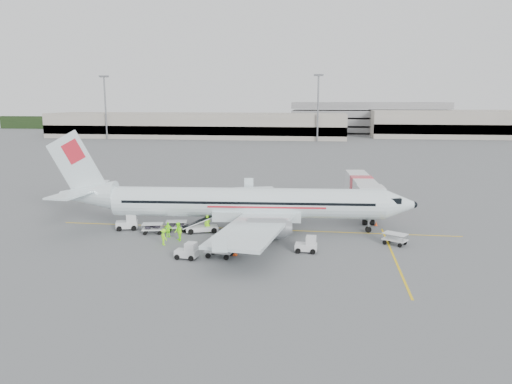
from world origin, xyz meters
TOP-DOWN VIEW (x-y plane):
  - ground at (0.00, 0.00)m, footprint 360.00×360.00m
  - stripe_lead at (0.00, 0.00)m, footprint 44.00×0.20m
  - stripe_cross at (14.00, -8.00)m, footprint 0.20×20.00m
  - terminal_west at (-40.00, 130.00)m, footprint 110.00×22.00m
  - terminal_east at (70.00, 145.00)m, footprint 90.00×26.00m
  - parking_garage at (25.00, 160.00)m, footprint 62.00×24.00m
  - treeline at (0.00, 175.00)m, footprint 300.00×3.00m
  - mast_west at (-70.00, 118.00)m, footprint 3.20×1.20m
  - mast_center at (5.00, 118.00)m, footprint 3.20×1.20m
  - aircraft at (-0.54, -0.63)m, footprint 40.45×32.78m
  - jet_bridge at (12.19, 9.88)m, footprint 4.59×17.74m
  - belt_loader at (-5.33, -2.00)m, footprint 4.86×3.12m
  - tug_fore at (6.04, -7.60)m, footprint 2.07×1.26m
  - tug_mid at (-4.51, -10.99)m, footprint 2.07×1.34m
  - tug_aft at (-13.73, -2.02)m, footprint 2.58×1.94m
  - cart_loaded_a at (-10.35, -3.29)m, footprint 2.38×1.70m
  - cart_loaded_b at (-8.11, -2.00)m, footprint 2.44×1.73m
  - cart_empty_a at (-1.67, -10.14)m, footprint 2.67×1.80m
  - cart_empty_b at (14.59, -3.98)m, footprint 2.60×2.30m
  - cone_nose at (13.51, 3.46)m, footprint 0.32×0.32m
  - cone_port at (3.82, 11.46)m, footprint 0.36×0.36m
  - cone_stbd at (-0.36, -9.44)m, footprint 0.42×0.42m
  - crew_a at (-4.72, -1.91)m, footprint 0.73×0.54m
  - crew_b at (-6.87, -5.55)m, footprint 1.07×1.16m
  - crew_c at (-7.83, -7.19)m, footprint 1.17×1.19m
  - crew_d at (-8.28, -4.41)m, footprint 0.96×0.44m

SIDE VIEW (x-z plane):
  - ground at x=0.00m, z-range 0.00..0.00m
  - stripe_lead at x=0.00m, z-range 0.00..0.01m
  - stripe_cross at x=14.00m, z-range 0.00..0.01m
  - cone_nose at x=13.51m, z-range 0.00..0.53m
  - cone_port at x=3.82m, z-range 0.00..0.59m
  - cone_stbd at x=-0.36m, z-range 0.00..0.68m
  - cart_loaded_a at x=-10.35m, z-range 0.00..1.13m
  - cart_loaded_b at x=-8.11m, z-range 0.00..1.16m
  - cart_empty_b at x=14.59m, z-range 0.00..1.17m
  - cart_empty_a at x=-1.67m, z-range 0.00..1.30m
  - tug_mid at x=-4.51m, z-range 0.00..1.51m
  - tug_fore at x=6.04m, z-range 0.00..1.56m
  - crew_d at x=-8.28m, z-range 0.00..1.61m
  - crew_c at x=-7.83m, z-range 0.00..1.65m
  - tug_aft at x=-13.73m, z-range 0.00..1.77m
  - crew_a at x=-4.72m, z-range 0.00..1.85m
  - crew_b at x=-6.87m, z-range 0.00..1.90m
  - belt_loader at x=-5.33m, z-range 0.00..2.47m
  - jet_bridge at x=12.19m, z-range 0.00..4.60m
  - treeline at x=0.00m, z-range 0.00..6.00m
  - terminal_west at x=-40.00m, z-range 0.00..9.00m
  - terminal_east at x=70.00m, z-range 0.00..10.00m
  - aircraft at x=-0.54m, z-range 0.00..10.58m
  - parking_garage at x=25.00m, z-range 0.00..14.00m
  - mast_west at x=-70.00m, z-range 0.00..22.00m
  - mast_center at x=5.00m, z-range 0.00..22.00m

